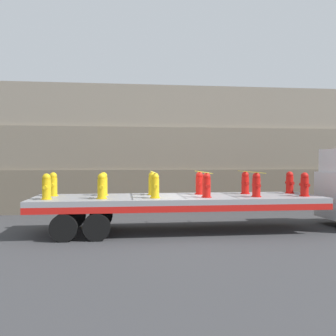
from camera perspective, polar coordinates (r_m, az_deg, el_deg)
ground_plane at (r=12.94m, az=1.59°, el=-9.61°), size 120.00×120.00×0.00m
rock_cliff at (r=18.91m, az=-1.21°, el=2.87°), size 60.00×3.30×5.96m
flatbed_trailer at (r=12.73m, az=-0.52°, el=-5.24°), size 9.68×2.68×1.20m
fire_hydrant_yellow_near_0 at (r=12.26m, az=-18.03°, el=-2.76°), size 0.33×0.55×0.81m
fire_hydrant_yellow_far_0 at (r=13.37m, az=-17.09°, el=-2.43°), size 0.33×0.55×0.81m
fire_hydrant_yellow_near_1 at (r=12.05m, az=-10.07°, el=-2.78°), size 0.33×0.55×0.81m
fire_hydrant_yellow_far_1 at (r=13.18m, az=-9.80°, el=-2.44°), size 0.33×0.55×0.81m
fire_hydrant_yellow_near_2 at (r=12.07m, az=-2.00°, el=-2.76°), size 0.33×0.55×0.81m
fire_hydrant_yellow_far_2 at (r=13.20m, az=-2.42°, el=-2.42°), size 0.33×0.55×0.81m
fire_hydrant_red_near_3 at (r=12.33m, az=5.89°, el=-2.68°), size 0.33×0.55×0.81m
fire_hydrant_red_far_3 at (r=13.44m, az=4.81°, el=-2.36°), size 0.33×0.55×0.81m
fire_hydrant_red_near_4 at (r=12.82m, az=13.31°, el=-2.56°), size 0.33×0.55×0.81m
fire_hydrant_red_far_4 at (r=13.89m, az=11.69°, el=-2.27°), size 0.33×0.55×0.81m
fire_hydrant_red_near_5 at (r=13.50m, az=20.09°, el=-2.41°), size 0.33×0.55×0.81m
fire_hydrant_red_far_5 at (r=14.52m, az=18.05°, el=-2.15°), size 0.33×0.55×0.81m
cargo_strap_rear at (r=12.62m, az=-2.22°, el=-0.66°), size 0.05×2.78×0.01m
cargo_strap_middle at (r=12.87m, az=5.33°, el=-0.63°), size 0.05×2.78×0.01m
cargo_strap_front at (r=13.33m, az=12.48°, el=-0.59°), size 0.05×2.78×0.01m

